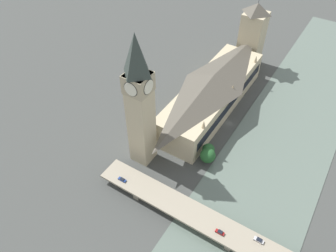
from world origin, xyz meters
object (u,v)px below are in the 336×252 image
at_px(clock_tower, 140,101).
at_px(road_bridge, 233,236).
at_px(car_northbound_mid, 259,240).
at_px(car_northbound_tail, 220,232).
at_px(parliament_hall, 213,92).
at_px(victoria_tower, 252,35).
at_px(car_southbound_lead, 122,180).

relative_size(clock_tower, road_bridge, 0.54).
distance_m(car_northbound_mid, car_northbound_tail, 17.29).
bearing_deg(clock_tower, car_northbound_tail, 158.86).
xyz_separation_m(parliament_hall, clock_tower, (12.80, 59.50, 27.88)).
bearing_deg(road_bridge, victoria_tower, -70.13).
distance_m(parliament_hall, car_northbound_tail, 94.12).
bearing_deg(car_southbound_lead, car_northbound_mid, -175.02).
relative_size(parliament_hall, victoria_tower, 1.90).
bearing_deg(car_southbound_lead, clock_tower, -82.79).
bearing_deg(clock_tower, victoria_tower, -95.99).
bearing_deg(car_northbound_mid, parliament_hall, -50.94).
xyz_separation_m(parliament_hall, road_bridge, (-51.12, 79.61, -8.61)).
bearing_deg(car_southbound_lead, parliament_hall, -96.84).
bearing_deg(car_northbound_mid, car_northbound_tail, 19.81).
height_order(road_bridge, car_southbound_lead, car_southbound_lead).
xyz_separation_m(clock_tower, road_bridge, (-63.92, 20.12, -36.49)).
xyz_separation_m(car_northbound_mid, car_northbound_tail, (16.27, 5.86, 0.04)).
height_order(parliament_hall, clock_tower, clock_tower).
relative_size(clock_tower, victoria_tower, 1.48).
distance_m(road_bridge, car_northbound_tail, 6.32).
distance_m(car_northbound_tail, car_southbound_lead, 55.47).
xyz_separation_m(clock_tower, car_northbound_mid, (-74.64, 16.71, -34.76)).
distance_m(car_northbound_mid, car_southbound_lead, 72.01).
distance_m(clock_tower, car_southbound_lead, 41.80).
bearing_deg(road_bridge, car_northbound_mid, -162.39).
bearing_deg(victoria_tower, clock_tower, 84.01).
bearing_deg(car_northbound_tail, clock_tower, -21.14).
xyz_separation_m(clock_tower, car_northbound_tail, (-58.38, 22.57, -34.72)).
distance_m(clock_tower, victoria_tower, 123.29).
bearing_deg(clock_tower, car_southbound_lead, 97.21).
distance_m(parliament_hall, clock_tower, 66.94).
bearing_deg(parliament_hall, car_southbound_lead, 83.16).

